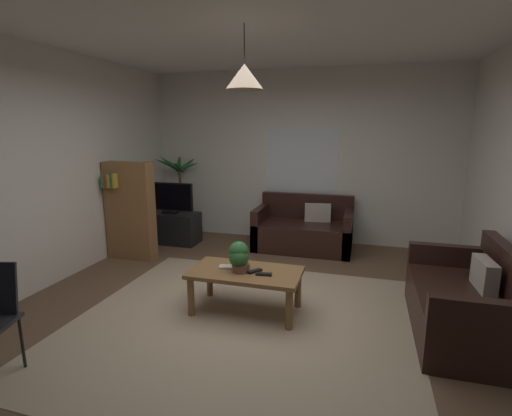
# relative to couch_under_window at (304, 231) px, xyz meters

# --- Properties ---
(floor) EXTENTS (5.01, 5.61, 0.02)m
(floor) POSITION_rel_couch_under_window_xyz_m (-0.19, -2.33, -0.29)
(floor) COLOR brown
(floor) RESTS_ON ground
(rug) EXTENTS (3.25, 3.08, 0.01)m
(rug) POSITION_rel_couch_under_window_xyz_m (-0.19, -2.53, -0.27)
(rug) COLOR tan
(rug) RESTS_ON ground
(wall_back) EXTENTS (5.13, 0.06, 2.78)m
(wall_back) POSITION_rel_couch_under_window_xyz_m (-0.19, 0.50, 1.12)
(wall_back) COLOR silver
(wall_back) RESTS_ON ground
(wall_left) EXTENTS (0.06, 5.61, 2.78)m
(wall_left) POSITION_rel_couch_under_window_xyz_m (-2.73, -2.33, 1.12)
(wall_left) COLOR silver
(wall_left) RESTS_ON ground
(ceiling) EXTENTS (5.01, 5.61, 0.02)m
(ceiling) POSITION_rel_couch_under_window_xyz_m (-0.19, -2.33, 2.52)
(ceiling) COLOR white
(window_pane) EXTENTS (1.16, 0.01, 1.04)m
(window_pane) POSITION_rel_couch_under_window_xyz_m (-0.14, 0.47, 1.08)
(window_pane) COLOR white
(couch_under_window) EXTENTS (1.48, 0.82, 0.82)m
(couch_under_window) POSITION_rel_couch_under_window_xyz_m (0.00, 0.00, 0.00)
(couch_under_window) COLOR black
(couch_under_window) RESTS_ON ground
(couch_right_side) EXTENTS (0.82, 1.50, 0.82)m
(couch_right_side) POSITION_rel_couch_under_window_xyz_m (1.83, -2.13, -0.00)
(couch_right_side) COLOR black
(couch_right_side) RESTS_ON ground
(coffee_table) EXTENTS (1.12, 0.60, 0.44)m
(coffee_table) POSITION_rel_couch_under_window_xyz_m (-0.24, -2.26, 0.10)
(coffee_table) COLOR olive
(coffee_table) RESTS_ON ground
(book_on_table_0) EXTENTS (0.16, 0.13, 0.02)m
(book_on_table_0) POSITION_rel_couch_under_window_xyz_m (-0.46, -2.24, 0.18)
(book_on_table_0) COLOR beige
(book_on_table_0) RESTS_ON coffee_table
(remote_on_table_0) EXTENTS (0.14, 0.16, 0.02)m
(remote_on_table_0) POSITION_rel_couch_under_window_xyz_m (-0.14, -2.28, 0.18)
(remote_on_table_0) COLOR black
(remote_on_table_0) RESTS_ON coffee_table
(remote_on_table_1) EXTENTS (0.16, 0.07, 0.02)m
(remote_on_table_1) POSITION_rel_couch_under_window_xyz_m (-0.03, -2.33, 0.18)
(remote_on_table_1) COLOR black
(remote_on_table_1) RESTS_ON coffee_table
(potted_plant_on_table) EXTENTS (0.22, 0.22, 0.31)m
(potted_plant_on_table) POSITION_rel_couch_under_window_xyz_m (-0.30, -2.29, 0.33)
(potted_plant_on_table) COLOR brown
(potted_plant_on_table) RESTS_ON coffee_table
(tv_stand) EXTENTS (0.90, 0.44, 0.50)m
(tv_stand) POSITION_rel_couch_under_window_xyz_m (-2.15, -0.28, -0.03)
(tv_stand) COLOR black
(tv_stand) RESTS_ON ground
(tv) EXTENTS (0.80, 0.16, 0.50)m
(tv) POSITION_rel_couch_under_window_xyz_m (-2.15, -0.30, 0.48)
(tv) COLOR black
(tv) RESTS_ON tv_stand
(potted_palm_corner) EXTENTS (0.85, 0.83, 1.47)m
(potted_palm_corner) POSITION_rel_couch_under_window_xyz_m (-2.23, 0.23, 0.39)
(potted_palm_corner) COLOR #4C4C51
(potted_palm_corner) RESTS_ON ground
(bookshelf_corner) EXTENTS (0.70, 0.31, 1.40)m
(bookshelf_corner) POSITION_rel_couch_under_window_xyz_m (-2.33, -1.13, 0.43)
(bookshelf_corner) COLOR olive
(bookshelf_corner) RESTS_ON ground
(pendant_lamp) EXTENTS (0.35, 0.35, 0.57)m
(pendant_lamp) POSITION_rel_couch_under_window_xyz_m (-0.24, -2.26, 2.05)
(pendant_lamp) COLOR black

